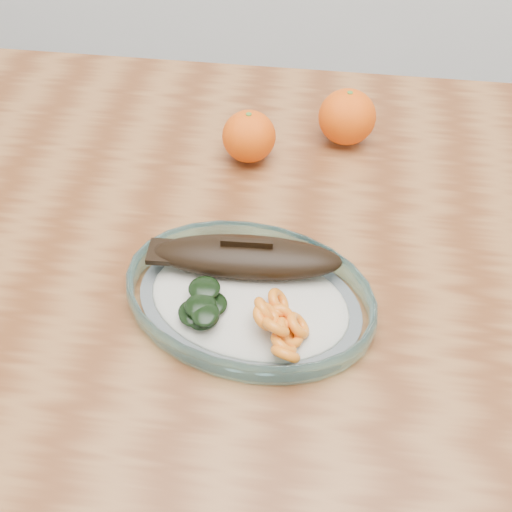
% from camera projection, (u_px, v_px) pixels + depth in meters
% --- Properties ---
extents(ground, '(3.00, 3.00, 0.00)m').
position_uv_depth(ground, '(286.00, 484.00, 1.37)').
color(ground, slate).
rests_on(ground, ground).
extents(dining_table, '(1.20, 0.80, 0.75)m').
position_uv_depth(dining_table, '(302.00, 281.00, 0.90)').
color(dining_table, brown).
rests_on(dining_table, ground).
extents(plated_meal, '(0.62, 0.62, 0.08)m').
position_uv_depth(plated_meal, '(249.00, 294.00, 0.73)').
color(plated_meal, white).
rests_on(plated_meal, dining_table).
extents(orange_left, '(0.08, 0.08, 0.08)m').
position_uv_depth(orange_left, '(249.00, 136.00, 0.90)').
color(orange_left, '#FF4105').
rests_on(orange_left, dining_table).
extents(orange_right, '(0.08, 0.08, 0.08)m').
position_uv_depth(orange_right, '(347.00, 117.00, 0.93)').
color(orange_right, '#FF4105').
rests_on(orange_right, dining_table).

